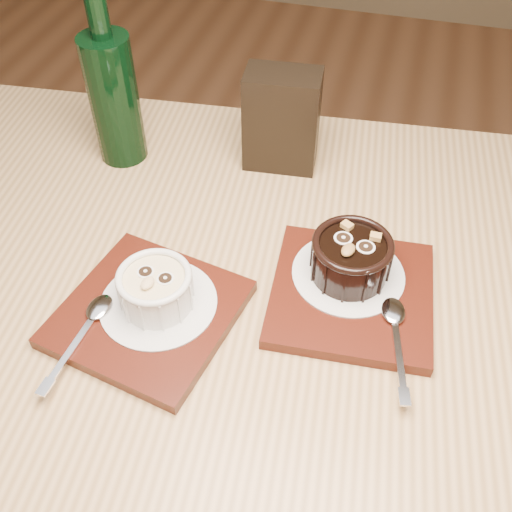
{
  "coord_description": "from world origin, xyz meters",
  "views": [
    {
      "loc": [
        0.23,
        -0.37,
        1.28
      ],
      "look_at": [
        0.11,
        0.06,
        0.81
      ],
      "focal_mm": 42.0,
      "sensor_mm": 36.0,
      "label": 1
    }
  ],
  "objects": [
    {
      "name": "table",
      "position": [
        0.11,
        0.03,
        0.66
      ],
      "size": [
        1.27,
        0.91,
        0.75
      ],
      "rotation": [
        0.0,
        0.0,
        0.09
      ],
      "color": "olive",
      "rests_on": "ground"
    },
    {
      "name": "tray_left",
      "position": [
        0.01,
        -0.01,
        0.76
      ],
      "size": [
        0.21,
        0.21,
        0.01
      ],
      "primitive_type": "cube",
      "rotation": [
        0.0,
        0.0,
        -0.19
      ],
      "color": "#45150B",
      "rests_on": "table"
    },
    {
      "name": "doily_left",
      "position": [
        0.01,
        0.0,
        0.77
      ],
      "size": [
        0.13,
        0.13,
        0.0
      ],
      "primitive_type": "cylinder",
      "color": "silver",
      "rests_on": "tray_left"
    },
    {
      "name": "ramekin_white",
      "position": [
        0.01,
        0.0,
        0.79
      ],
      "size": [
        0.08,
        0.08,
        0.05
      ],
      "rotation": [
        0.0,
        0.0,
        -0.14
      ],
      "color": "white",
      "rests_on": "doily_left"
    },
    {
      "name": "spoon_left",
      "position": [
        -0.05,
        -0.06,
        0.77
      ],
      "size": [
        0.04,
        0.14,
        0.01
      ],
      "primitive_type": null,
      "rotation": [
        0.0,
        0.0,
        -0.08
      ],
      "color": "white",
      "rests_on": "tray_left"
    },
    {
      "name": "tray_right",
      "position": [
        0.22,
        0.08,
        0.76
      ],
      "size": [
        0.19,
        0.19,
        0.01
      ],
      "primitive_type": "cube",
      "rotation": [
        0.0,
        0.0,
        0.07
      ],
      "color": "#45150B",
      "rests_on": "table"
    },
    {
      "name": "doily_right",
      "position": [
        0.21,
        0.1,
        0.77
      ],
      "size": [
        0.13,
        0.13,
        0.0
      ],
      "primitive_type": "cylinder",
      "color": "silver",
      "rests_on": "tray_right"
    },
    {
      "name": "ramekin_dark",
      "position": [
        0.21,
        0.1,
        0.8
      ],
      "size": [
        0.09,
        0.09,
        0.05
      ],
      "rotation": [
        0.0,
        0.0,
        -0.27
      ],
      "color": "black",
      "rests_on": "doily_right"
    },
    {
      "name": "spoon_right",
      "position": [
        0.27,
        0.02,
        0.77
      ],
      "size": [
        0.05,
        0.14,
        0.01
      ],
      "primitive_type": null,
      "rotation": [
        0.0,
        0.0,
        0.21
      ],
      "color": "white",
      "rests_on": "tray_right"
    },
    {
      "name": "condiment_stand",
      "position": [
        0.08,
        0.31,
        0.82
      ],
      "size": [
        0.1,
        0.07,
        0.14
      ],
      "primitive_type": "cube",
      "rotation": [
        0.0,
        0.0,
        0.09
      ],
      "color": "black",
      "rests_on": "table"
    },
    {
      "name": "green_bottle",
      "position": [
        -0.14,
        0.26,
        0.85
      ],
      "size": [
        0.07,
        0.07,
        0.25
      ],
      "color": "black",
      "rests_on": "table"
    }
  ]
}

